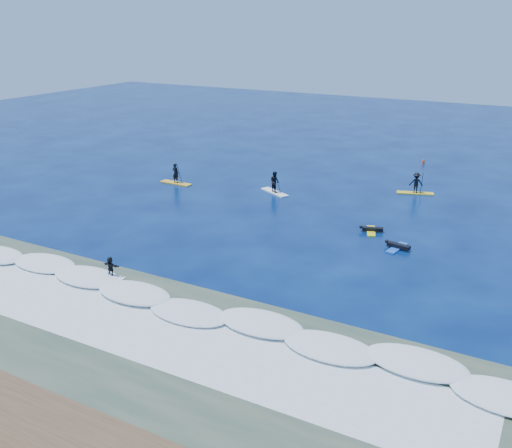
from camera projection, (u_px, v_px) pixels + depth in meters
The scene contains 12 objects.
ground at pixel (264, 246), 39.99m from camera, with size 160.00×160.00×0.00m, color #031240.
wet_sand_strip at pixel (7, 429), 22.26m from camera, with size 90.00×5.00×0.08m, color #483421.
shallow_water at pixel (133, 339), 28.44m from camera, with size 90.00×13.00×0.01m, color #314335.
breaking_wave at pixel (180, 306), 31.74m from camera, with size 40.00×6.00×0.30m, color white.
whitewater at pixel (146, 330), 29.27m from camera, with size 34.00×5.00×0.02m, color silver.
sup_paddler_left at pixel (176, 176), 54.80m from camera, with size 3.33×0.96×2.32m.
sup_paddler_center at pixel (275, 184), 51.89m from camera, with size 3.31×2.29×2.32m.
sup_paddler_right at pixel (416, 184), 51.62m from camera, with size 3.34×1.79×2.28m.
prone_paddler_near at pixel (371, 230), 42.64m from camera, with size 1.75×2.31×0.47m.
prone_paddler_far at pixel (397, 246), 39.54m from camera, with size 1.86×2.41×0.49m.
wave_surfer at pixel (111, 268), 34.68m from camera, with size 1.86×0.55×1.34m.
marker_buoy at pixel (423, 162), 62.24m from camera, with size 0.26×0.26×0.63m.
Camera 1 is at (17.27, -32.77, 15.15)m, focal length 40.00 mm.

